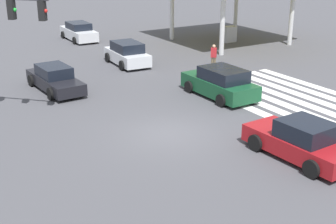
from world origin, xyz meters
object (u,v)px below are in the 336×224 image
at_px(car_1, 55,79).
at_px(pedestrian, 214,55).
at_px(car_4, 220,83).
at_px(car_3, 79,32).
at_px(car_0, 301,141).
at_px(car_5, 127,54).

xyz_separation_m(car_1, pedestrian, (-0.84, -10.40, 0.25)).
distance_m(car_1, car_4, 9.20).
xyz_separation_m(car_3, car_4, (-18.67, -0.73, 0.05)).
bearing_deg(car_3, pedestrian, -162.73).
bearing_deg(car_4, pedestrian, -34.13).
height_order(car_0, car_3, car_0).
xyz_separation_m(car_1, car_3, (12.89, -6.43, 0.06)).
xyz_separation_m(car_0, car_1, (13.47, 5.13, -0.05)).
bearing_deg(pedestrian, car_4, 13.22).
xyz_separation_m(car_1, car_4, (-5.78, -7.16, 0.11)).
distance_m(car_0, car_3, 26.40).
height_order(car_0, car_1, car_0).
bearing_deg(car_4, car_5, 5.97).
relative_size(car_1, pedestrian, 3.07).
relative_size(car_4, car_5, 1.09).
xyz_separation_m(car_0, car_5, (16.60, -0.97, 0.05)).
height_order(car_4, pedestrian, pedestrian).
relative_size(car_0, car_5, 1.08).
relative_size(car_1, car_4, 1.08).
relative_size(car_4, pedestrian, 2.83).
height_order(car_0, pedestrian, pedestrian).
distance_m(car_5, pedestrian, 5.86).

